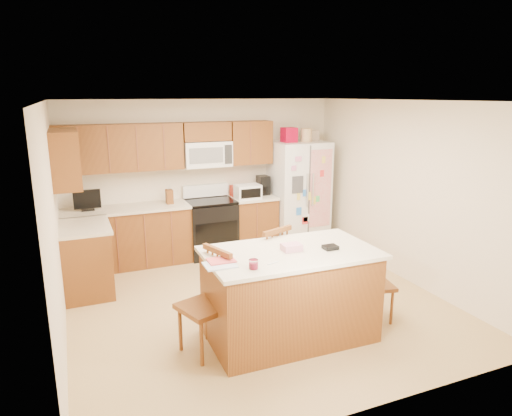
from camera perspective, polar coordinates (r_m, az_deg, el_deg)
name	(u,v)px	position (r m, az deg, el deg)	size (l,w,h in m)	color
ground	(256,302)	(5.94, 0.04, -11.62)	(4.50, 4.50, 0.00)	tan
room_shell	(256,191)	(5.47, 0.05, 2.11)	(4.60, 4.60, 2.52)	beige
cabinetry	(150,208)	(7.02, -13.11, 0.00)	(3.36, 1.56, 2.15)	brown
stove	(211,227)	(7.48, -5.69, -2.33)	(0.76, 0.65, 1.13)	black
refrigerator	(298,193)	(7.90, 5.33, 1.90)	(0.90, 0.79, 2.04)	white
island	(290,294)	(4.97, 4.22, -10.66)	(1.87, 1.07, 1.07)	brown
windsor_chair_left	(206,305)	(4.72, -6.29, -11.98)	(0.57, 0.58, 1.08)	brown
windsor_chair_back	(267,271)	(5.54, 1.44, -7.85)	(0.59, 0.57, 1.07)	brown
windsor_chair_right	(373,284)	(5.51, 14.44, -9.22)	(0.45, 0.47, 0.92)	brown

